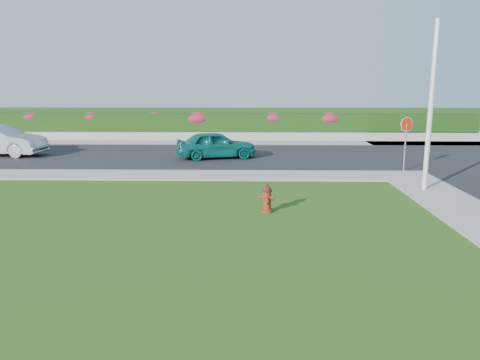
{
  "coord_description": "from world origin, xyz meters",
  "views": [
    {
      "loc": [
        0.87,
        -9.05,
        3.61
      ],
      "look_at": [
        0.6,
        3.88,
        0.9
      ],
      "focal_mm": 35.0,
      "sensor_mm": 36.0,
      "label": 1
    }
  ],
  "objects_px": {
    "fire_hydrant": "(267,199)",
    "stop_sign": "(406,132)",
    "sedan_teal": "(216,145)",
    "utility_pole": "(431,108)"
  },
  "relations": [
    {
      "from": "utility_pole",
      "to": "fire_hydrant",
      "type": "bearing_deg",
      "value": -152.5
    },
    {
      "from": "sedan_teal",
      "to": "utility_pole",
      "type": "relative_size",
      "value": 0.68
    },
    {
      "from": "fire_hydrant",
      "to": "sedan_teal",
      "type": "height_order",
      "value": "sedan_teal"
    },
    {
      "from": "fire_hydrant",
      "to": "sedan_teal",
      "type": "relative_size",
      "value": 0.22
    },
    {
      "from": "utility_pole",
      "to": "sedan_teal",
      "type": "bearing_deg",
      "value": 139.22
    },
    {
      "from": "fire_hydrant",
      "to": "stop_sign",
      "type": "xyz_separation_m",
      "value": [
        5.86,
        6.28,
        1.26
      ]
    },
    {
      "from": "fire_hydrant",
      "to": "utility_pole",
      "type": "distance_m",
      "value": 6.61
    },
    {
      "from": "utility_pole",
      "to": "stop_sign",
      "type": "relative_size",
      "value": 2.48
    },
    {
      "from": "fire_hydrant",
      "to": "sedan_teal",
      "type": "bearing_deg",
      "value": 114.05
    },
    {
      "from": "fire_hydrant",
      "to": "stop_sign",
      "type": "height_order",
      "value": "stop_sign"
    }
  ]
}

